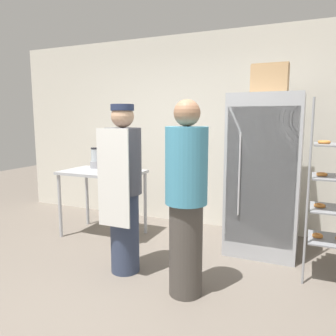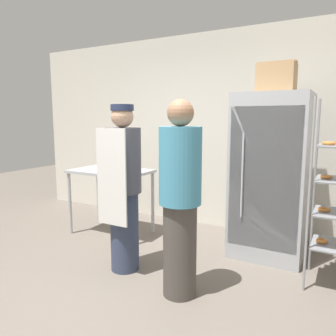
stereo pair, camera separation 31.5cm
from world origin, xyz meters
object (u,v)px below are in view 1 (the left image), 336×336
object	(u,v)px
person_baker	(124,187)
person_customer	(186,198)
cardboard_storage_box	(270,79)
refrigerator	(264,174)
donut_box	(112,167)
blender_pitcher	(95,159)

from	to	relation	value
person_baker	person_customer	world-z (taller)	person_customer
cardboard_storage_box	person_baker	world-z (taller)	cardboard_storage_box
refrigerator	person_customer	xyz separation A→B (m)	(-0.48, -1.28, -0.04)
donut_box	cardboard_storage_box	world-z (taller)	cardboard_storage_box
cardboard_storage_box	donut_box	bearing A→B (deg)	-172.72
refrigerator	donut_box	distance (m)	1.91
refrigerator	person_baker	distance (m)	1.64
cardboard_storage_box	person_customer	distance (m)	1.74
cardboard_storage_box	person_baker	size ratio (longest dim) A/B	0.23
refrigerator	person_baker	bearing A→B (deg)	-136.95
refrigerator	donut_box	size ratio (longest dim) A/B	6.13
refrigerator	person_customer	bearing A→B (deg)	-110.56
cardboard_storage_box	person_baker	xyz separation A→B (m)	(-1.21, -1.09, -1.09)
refrigerator	person_customer	world-z (taller)	refrigerator
blender_pitcher	person_customer	distance (m)	2.08
blender_pitcher	person_customer	size ratio (longest dim) A/B	0.17
donut_box	person_customer	bearing A→B (deg)	-35.75
blender_pitcher	cardboard_storage_box	bearing A→B (deg)	3.37
donut_box	refrigerator	bearing A→B (deg)	8.02
donut_box	person_baker	world-z (taller)	person_baker
blender_pitcher	donut_box	bearing A→B (deg)	-18.50
donut_box	cardboard_storage_box	distance (m)	2.19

